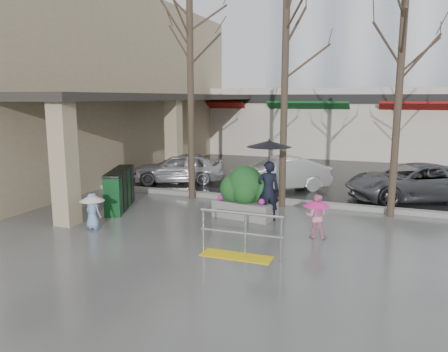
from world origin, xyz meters
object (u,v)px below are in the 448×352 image
Objects in this scene: car_b at (279,174)px; tree_mideast at (402,47)px; child_pink at (316,213)px; child_blue at (92,206)px; tree_midwest at (286,39)px; car_c at (413,182)px; woman at (269,172)px; planter at (245,193)px; tree_west at (190,48)px; car_a at (179,168)px; handrail at (239,241)px; news_boxes at (120,189)px.

tree_mideast is at bearing 25.64° from car_b.
car_b is at bearing -70.48° from child_pink.
child_pink reaches higher than child_blue.
tree_midwest is 6.58m from car_c.
planter is at bearing -32.66° from woman.
planter is at bearing -33.09° from tree_west.
tree_midwest is 2.99× the size of woman.
tree_west is 8.82m from car_c.
car_a is at bearing -65.67° from woman.
woman is at bearing -141.30° from child_blue.
child_pink is at bearing -50.43° from car_c.
tree_west is at bearing 124.99° from handrail.
tree_west is 0.97× the size of tree_midwest.
tree_mideast reaches higher than child_pink.
car_c is at bearing 6.48° from news_boxes.
car_c is (4.72, 4.09, -0.11)m from planter.
tree_mideast reaches higher than planter.
tree_west is 3.60× the size of planter.
car_b is at bearing -115.35° from car_c.
car_b is (-0.71, 2.46, -4.60)m from tree_midwest.
tree_mideast is 2.77× the size of woman.
woman is 2.37× the size of child_blue.
child_pink is 0.24× the size of car_c.
woman reaches higher than planter.
child_blue is 6.65m from car_a.
child_blue is 10.55m from car_c.
tree_midwest is 3.10× the size of news_boxes.
tree_west is at bearing -95.27° from child_blue.
car_a and car_b have the same top height.
child_pink is at bearing 27.27° from car_a.
car_c is at bearing 57.30° from car_b.
car_c is at bearing 40.86° from planter.
handrail is 1.92× the size of child_blue.
news_boxes is (-4.91, 2.74, 0.25)m from handrail.
child_pink is (1.37, 1.96, 0.27)m from handrail.
handrail is 7.28m from tree_mideast.
car_a is at bearing -122.60° from car_b.
car_b is (4.04, 4.52, 0.01)m from news_boxes.
handrail is 8.23m from car_c.
news_boxes is (-6.28, 0.78, -0.02)m from child_pink.
planter is at bearing -135.49° from child_blue.
child_blue is 0.26× the size of car_b.
tree_mideast is at bearing -142.72° from child_blue.
tree_west reaches higher than tree_mideast.
woman is 2.06m from child_pink.
child_blue is 4.31m from planter.
planter reaches higher than child_blue.
child_pink is (4.73, -2.84, -4.44)m from tree_west.
handrail is 3.33m from planter.
handrail is 5.63m from news_boxes.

